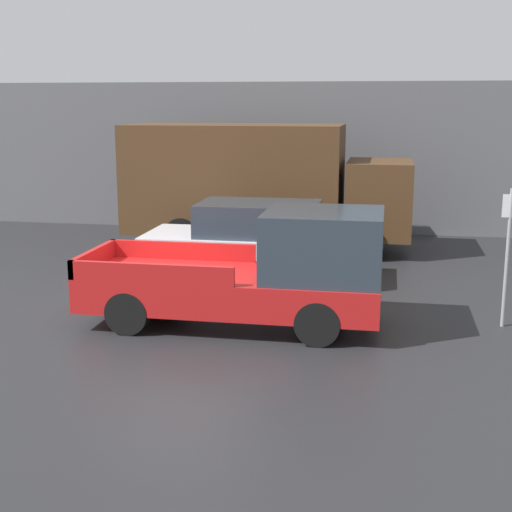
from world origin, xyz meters
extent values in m
plane|color=#232326|center=(0.00, 0.00, 0.00)|extent=(60.00, 60.00, 0.00)
cube|color=#56565B|center=(0.00, 9.48, 2.26)|extent=(28.00, 0.15, 4.53)
cube|color=red|center=(1.21, -0.23, 0.64)|extent=(5.30, 2.01, 0.61)
cube|color=#28333D|center=(2.85, -0.23, 1.53)|extent=(2.01, 1.89, 1.16)
cube|color=red|center=(0.02, 0.72, 1.11)|extent=(2.91, 0.10, 0.33)
cube|color=red|center=(0.02, -1.19, 1.11)|extent=(2.91, 0.10, 0.33)
cube|color=red|center=(-1.39, -0.23, 1.11)|extent=(0.10, 2.01, 0.33)
cylinder|color=black|center=(2.85, 0.65, 0.38)|extent=(0.76, 0.26, 0.76)
cylinder|color=black|center=(2.85, -1.12, 0.38)|extent=(0.76, 0.26, 0.76)
cylinder|color=black|center=(-0.43, 0.65, 0.38)|extent=(0.76, 0.26, 0.76)
cylinder|color=black|center=(-0.43, -1.12, 0.38)|extent=(0.76, 0.26, 0.76)
cube|color=silver|center=(0.94, 3.22, 0.66)|extent=(4.86, 1.99, 0.71)
cube|color=#28333D|center=(1.09, 3.22, 1.38)|extent=(2.67, 1.75, 0.72)
cylinder|color=black|center=(2.45, 4.11, 0.36)|extent=(0.71, 0.22, 0.71)
cylinder|color=black|center=(2.45, 2.32, 0.36)|extent=(0.71, 0.22, 0.71)
cylinder|color=black|center=(-0.56, 4.11, 0.36)|extent=(0.71, 0.22, 0.71)
cylinder|color=black|center=(-0.56, 2.32, 0.36)|extent=(0.71, 0.22, 0.71)
cube|color=#472D19|center=(3.69, 6.62, 1.44)|extent=(1.68, 2.38, 1.97)
cube|color=#472D19|center=(-0.19, 6.62, 1.90)|extent=(5.79, 2.50, 2.89)
cylinder|color=black|center=(3.39, 7.73, 0.48)|extent=(0.97, 0.30, 0.97)
cylinder|color=black|center=(3.39, 5.50, 0.48)|extent=(0.97, 0.30, 0.97)
cylinder|color=black|center=(-1.37, 7.73, 0.48)|extent=(0.97, 0.30, 0.97)
cylinder|color=black|center=(-1.37, 5.50, 0.48)|extent=(0.97, 0.30, 0.97)
cylinder|color=gray|center=(6.02, 0.51, 1.24)|extent=(0.07, 0.07, 2.48)
cube|color=silver|center=(6.02, 0.49, 2.18)|extent=(0.30, 0.02, 0.40)
cube|color=gold|center=(-1.53, 9.15, 0.51)|extent=(0.45, 0.40, 1.02)
camera|label=1|loc=(3.90, -12.31, 3.95)|focal=50.00mm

